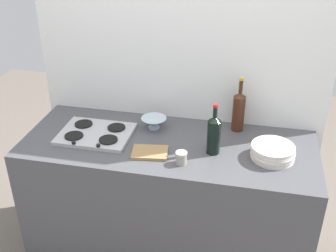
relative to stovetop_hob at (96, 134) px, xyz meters
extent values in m
plane|color=#6B6056|center=(0.46, 0.01, -0.91)|extent=(6.00, 6.00, 0.00)
cube|color=#4C4C51|center=(0.46, 0.01, -0.46)|extent=(1.80, 0.70, 0.90)
cube|color=white|center=(0.46, 0.39, 0.30)|extent=(1.90, 0.06, 2.44)
cube|color=#B2B2B7|center=(0.00, 0.00, 0.00)|extent=(0.45, 0.35, 0.02)
cylinder|color=black|center=(-0.11, -0.08, 0.01)|extent=(0.11, 0.11, 0.01)
cylinder|color=black|center=(0.11, -0.08, 0.01)|extent=(0.11, 0.11, 0.01)
cylinder|color=black|center=(-0.11, 0.08, 0.01)|extent=(0.11, 0.11, 0.01)
cylinder|color=black|center=(0.11, 0.08, 0.01)|extent=(0.11, 0.11, 0.01)
cylinder|color=black|center=(-0.08, -0.16, 0.02)|extent=(0.02, 0.02, 0.02)
cylinder|color=black|center=(0.08, -0.16, 0.02)|extent=(0.02, 0.02, 0.02)
cylinder|color=silver|center=(1.09, -0.03, -0.01)|extent=(0.25, 0.25, 0.01)
cylinder|color=silver|center=(1.08, -0.03, 0.00)|extent=(0.25, 0.25, 0.01)
cylinder|color=silver|center=(1.09, -0.03, 0.01)|extent=(0.25, 0.25, 0.01)
cylinder|color=silver|center=(1.09, -0.03, 0.02)|extent=(0.25, 0.25, 0.01)
cylinder|color=silver|center=(1.09, -0.03, 0.03)|extent=(0.25, 0.25, 0.01)
cylinder|color=silver|center=(1.08, -0.03, 0.04)|extent=(0.25, 0.25, 0.01)
cylinder|color=silver|center=(1.08, -0.03, 0.05)|extent=(0.25, 0.25, 0.01)
cylinder|color=silver|center=(1.08, -0.03, 0.06)|extent=(0.25, 0.25, 0.01)
cylinder|color=#472314|center=(0.87, 0.27, 0.10)|extent=(0.08, 0.08, 0.23)
cone|color=#472314|center=(0.87, 0.27, 0.23)|extent=(0.08, 0.08, 0.03)
cylinder|color=#472314|center=(0.87, 0.27, 0.29)|extent=(0.02, 0.02, 0.08)
cylinder|color=gold|center=(0.87, 0.27, 0.34)|extent=(0.03, 0.03, 0.02)
cylinder|color=black|center=(0.75, -0.04, 0.09)|extent=(0.08, 0.08, 0.21)
cone|color=black|center=(0.75, -0.04, 0.21)|extent=(0.08, 0.08, 0.03)
cylinder|color=black|center=(0.75, -0.04, 0.25)|extent=(0.03, 0.03, 0.06)
cylinder|color=#B21E1E|center=(0.75, -0.04, 0.29)|extent=(0.03, 0.03, 0.02)
cylinder|color=silver|center=(0.33, 0.17, -0.01)|extent=(0.07, 0.07, 0.01)
cone|color=silver|center=(0.33, 0.17, 0.03)|extent=(0.16, 0.16, 0.06)
cylinder|color=#9E998C|center=(0.58, -0.19, 0.02)|extent=(0.06, 0.06, 0.06)
cylinder|color=beige|center=(0.58, -0.19, 0.06)|extent=(0.07, 0.07, 0.01)
cube|color=#9E7A4C|center=(0.39, -0.13, -0.01)|extent=(0.23, 0.18, 0.02)
camera|label=1|loc=(0.93, -2.13, 1.31)|focal=44.70mm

